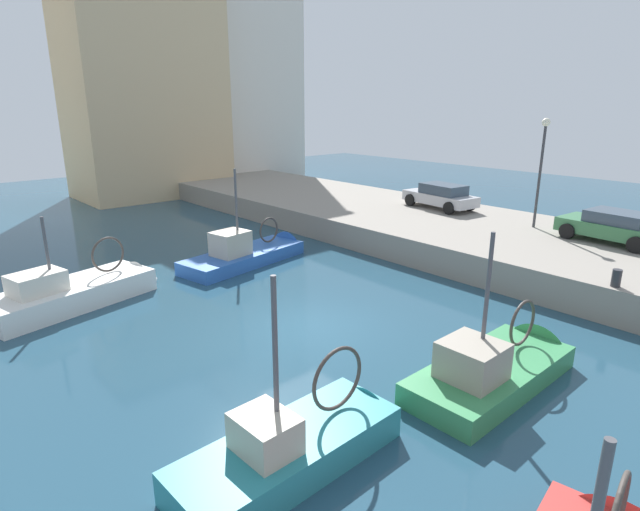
# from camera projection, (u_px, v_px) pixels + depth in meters

# --- Properties ---
(water_surface) EXTENTS (80.00, 80.00, 0.00)m
(water_surface) POSITION_uv_depth(u_px,v_px,m) (310.00, 326.00, 16.02)
(water_surface) COLOR navy
(water_surface) RESTS_ON ground
(quay_wall) EXTENTS (9.00, 56.00, 1.20)m
(quay_wall) POSITION_uv_depth(u_px,v_px,m) (505.00, 243.00, 23.12)
(quay_wall) COLOR gray
(quay_wall) RESTS_ON ground
(fishing_boat_blue) EXTENTS (6.73, 2.99, 4.97)m
(fishing_boat_blue) POSITION_uv_depth(u_px,v_px,m) (251.00, 258.00, 22.54)
(fishing_boat_blue) COLOR #2D60B7
(fishing_boat_blue) RESTS_ON ground
(fishing_boat_white) EXTENTS (6.47, 3.28, 4.12)m
(fishing_boat_white) POSITION_uv_depth(u_px,v_px,m) (82.00, 300.00, 17.92)
(fishing_boat_white) COLOR white
(fishing_boat_white) RESTS_ON ground
(fishing_boat_teal) EXTENTS (5.48, 1.96, 4.70)m
(fishing_boat_teal) POSITION_uv_depth(u_px,v_px,m) (304.00, 454.00, 10.07)
(fishing_boat_teal) COLOR teal
(fishing_boat_teal) RESTS_ON ground
(fishing_boat_green) EXTENTS (5.71, 2.26, 4.88)m
(fishing_boat_green) POSITION_uv_depth(u_px,v_px,m) (499.00, 375.00, 12.95)
(fishing_boat_green) COLOR #388951
(fishing_boat_green) RESTS_ON ground
(parked_car_silver) EXTENTS (2.20, 4.24, 1.32)m
(parked_car_silver) POSITION_uv_depth(u_px,v_px,m) (441.00, 196.00, 27.50)
(parked_car_silver) COLOR #B7B7BC
(parked_car_silver) RESTS_ON quay_wall
(parked_car_green) EXTENTS (2.29, 4.08, 1.29)m
(parked_car_green) POSITION_uv_depth(u_px,v_px,m) (614.00, 226.00, 20.85)
(parked_car_green) COLOR #387547
(parked_car_green) RESTS_ON quay_wall
(mooring_bollard_mid) EXTENTS (0.28, 0.28, 0.55)m
(mooring_bollard_mid) POSITION_uv_depth(u_px,v_px,m) (616.00, 278.00, 15.93)
(mooring_bollard_mid) COLOR #2D2D33
(mooring_bollard_mid) RESTS_ON quay_wall
(quay_streetlamp) EXTENTS (0.36, 0.36, 4.83)m
(quay_streetlamp) POSITION_uv_depth(u_px,v_px,m) (542.00, 155.00, 22.63)
(quay_streetlamp) COLOR #38383D
(quay_streetlamp) RESTS_ON quay_wall
(waterfront_building_west) EXTENTS (8.87, 8.43, 19.74)m
(waterfront_building_west) POSITION_uv_depth(u_px,v_px,m) (234.00, 62.00, 43.44)
(waterfront_building_west) COLOR silver
(waterfront_building_west) RESTS_ON ground
(waterfront_building_west_mid) EXTENTS (10.64, 6.72, 14.44)m
(waterfront_building_west_mid) POSITION_uv_depth(u_px,v_px,m) (145.00, 94.00, 36.74)
(waterfront_building_west_mid) COLOR #D1B284
(waterfront_building_west_mid) RESTS_ON ground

